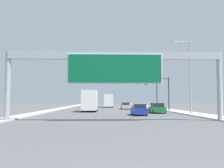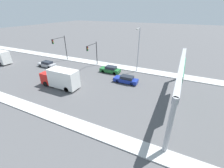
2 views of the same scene
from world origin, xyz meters
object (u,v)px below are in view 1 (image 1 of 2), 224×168
(car_near_center, at_px, (125,106))
(traffic_light_near_intersection, at_px, (161,88))
(truck_box_secondary, at_px, (90,101))
(car_mid_center, at_px, (139,110))
(car_far_left, at_px, (157,108))
(traffic_light_mid_block, at_px, (150,88))
(street_lamp_right, at_px, (188,72))
(sign_gantry, at_px, (115,65))
(truck_box_primary, at_px, (108,101))

(car_near_center, height_order, traffic_light_near_intersection, traffic_light_near_intersection)
(truck_box_secondary, bearing_deg, car_mid_center, -55.59)
(car_near_center, distance_m, traffic_light_near_intersection, 12.48)
(car_far_left, height_order, truck_box_secondary, truck_box_secondary)
(car_near_center, bearing_deg, car_mid_center, -90.00)
(car_mid_center, height_order, truck_box_secondary, truck_box_secondary)
(truck_box_secondary, xyz_separation_m, traffic_light_near_intersection, (12.32, 0.43, 2.26))
(traffic_light_mid_block, xyz_separation_m, street_lamp_right, (1.33, -20.78, 1.12))
(sign_gantry, distance_m, car_near_center, 31.40)
(truck_box_primary, distance_m, traffic_light_mid_block, 17.15)
(traffic_light_mid_block, height_order, street_lamp_right, street_lamp_right)
(truck_box_primary, bearing_deg, car_mid_center, -84.31)
(car_mid_center, xyz_separation_m, truck_box_secondary, (-7.00, 10.22, 1.12))
(truck_box_primary, bearing_deg, truck_box_secondary, -98.01)
(truck_box_secondary, distance_m, traffic_light_near_intersection, 12.53)
(car_mid_center, bearing_deg, car_near_center, 90.00)
(car_far_left, distance_m, traffic_light_mid_block, 16.04)
(traffic_light_mid_block, relative_size, street_lamp_right, 0.69)
(traffic_light_near_intersection, bearing_deg, traffic_light_mid_block, 90.18)
(truck_box_primary, bearing_deg, sign_gantry, -90.00)
(traffic_light_near_intersection, bearing_deg, car_far_left, -108.43)
(sign_gantry, bearing_deg, traffic_light_near_intersection, 66.32)
(car_far_left, height_order, truck_box_primary, truck_box_primary)
(truck_box_primary, relative_size, truck_box_secondary, 1.03)
(sign_gantry, relative_size, car_far_left, 4.40)
(car_mid_center, bearing_deg, traffic_light_near_intersection, 63.46)
(street_lamp_right, bearing_deg, truck_box_primary, 106.02)
(car_far_left, bearing_deg, truck_box_secondary, 154.40)
(truck_box_primary, bearing_deg, car_near_center, -75.66)
(sign_gantry, relative_size, truck_box_secondary, 2.67)
(car_near_center, bearing_deg, traffic_light_near_intersection, -63.70)
(car_mid_center, bearing_deg, sign_gantry, -110.31)
(sign_gantry, distance_m, car_far_left, 16.85)
(car_mid_center, bearing_deg, street_lamp_right, -1.10)
(car_far_left, distance_m, car_mid_center, 6.26)
(traffic_light_mid_block, distance_m, street_lamp_right, 20.85)
(sign_gantry, height_order, truck_box_primary, sign_gantry)
(car_far_left, bearing_deg, traffic_light_mid_block, 83.40)
(car_near_center, height_order, street_lamp_right, street_lamp_right)
(car_near_center, height_order, traffic_light_mid_block, traffic_light_mid_block)
(truck_box_primary, distance_m, truck_box_secondary, 25.13)
(sign_gantry, relative_size, street_lamp_right, 2.06)
(traffic_light_near_intersection, bearing_deg, truck_box_secondary, -178.00)
(car_far_left, xyz_separation_m, truck_box_secondary, (-10.50, 5.03, 1.10))
(truck_box_primary, xyz_separation_m, traffic_light_near_intersection, (8.82, -24.45, 2.31))
(truck_box_primary, relative_size, traffic_light_mid_block, 1.15)
(car_mid_center, relative_size, traffic_light_mid_block, 0.70)
(car_near_center, distance_m, car_mid_center, 21.41)
(sign_gantry, distance_m, truck_box_secondary, 20.27)
(sign_gantry, bearing_deg, street_lamp_right, 42.69)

